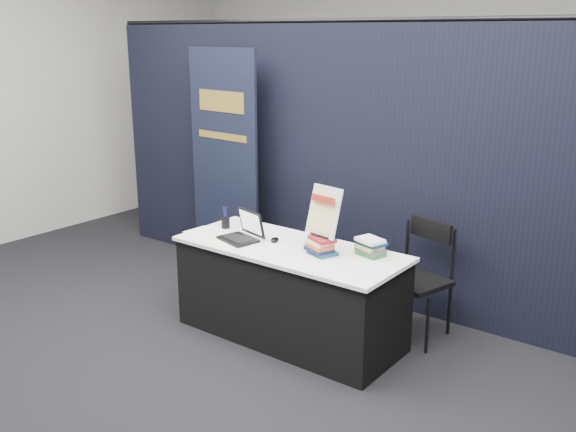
# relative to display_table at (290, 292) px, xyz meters

# --- Properties ---
(floor) EXTENTS (8.00, 8.00, 0.00)m
(floor) POSITION_rel_display_table_xyz_m (0.00, -0.55, -0.38)
(floor) COLOR black
(floor) RESTS_ON ground
(wall_back) EXTENTS (8.00, 0.02, 3.50)m
(wall_back) POSITION_rel_display_table_xyz_m (0.00, 3.45, 1.37)
(wall_back) COLOR #ACA9A2
(wall_back) RESTS_ON floor
(drape_partition) EXTENTS (6.00, 0.08, 2.40)m
(drape_partition) POSITION_rel_display_table_xyz_m (0.00, 1.05, 0.82)
(drape_partition) COLOR black
(drape_partition) RESTS_ON floor
(display_table) EXTENTS (1.80, 0.75, 0.75)m
(display_table) POSITION_rel_display_table_xyz_m (0.00, 0.00, 0.00)
(display_table) COLOR black
(display_table) RESTS_ON floor
(laptop) EXTENTS (0.35, 0.31, 0.23)m
(laptop) POSITION_rel_display_table_xyz_m (-0.41, -0.09, 0.43)
(laptop) COLOR black
(laptop) RESTS_ON display_table
(mouse) EXTENTS (0.10, 0.11, 0.03)m
(mouse) POSITION_rel_display_table_xyz_m (-0.17, 0.03, 0.39)
(mouse) COLOR black
(mouse) RESTS_ON display_table
(brochure_left) EXTENTS (0.34, 0.26, 0.00)m
(brochure_left) POSITION_rel_display_table_xyz_m (-0.75, -0.14, 0.38)
(brochure_left) COLOR white
(brochure_left) RESTS_ON display_table
(brochure_mid) EXTENTS (0.28, 0.21, 0.00)m
(brochure_mid) POSITION_rel_display_table_xyz_m (-0.55, -0.27, 0.38)
(brochure_mid) COLOR white
(brochure_mid) RESTS_ON display_table
(brochure_right) EXTENTS (0.36, 0.30, 0.00)m
(brochure_right) POSITION_rel_display_table_xyz_m (-0.34, -0.02, 0.38)
(brochure_right) COLOR silver
(brochure_right) RESTS_ON display_table
(pen_cup) EXTENTS (0.08, 0.08, 0.09)m
(pen_cup) POSITION_rel_display_table_xyz_m (-0.72, 0.06, 0.42)
(pen_cup) COLOR black
(pen_cup) RESTS_ON display_table
(book_stack_tall) EXTENTS (0.23, 0.21, 0.13)m
(book_stack_tall) POSITION_rel_display_table_xyz_m (0.28, 0.01, 0.44)
(book_stack_tall) COLOR navy
(book_stack_tall) RESTS_ON display_table
(book_stack_short) EXTENTS (0.22, 0.19, 0.13)m
(book_stack_short) POSITION_rel_display_table_xyz_m (0.59, 0.20, 0.44)
(book_stack_short) COLOR #1F7528
(book_stack_short) RESTS_ON display_table
(info_sign) EXTENTS (0.29, 0.16, 0.38)m
(info_sign) POSITION_rel_display_table_xyz_m (0.28, 0.04, 0.69)
(info_sign) COLOR black
(info_sign) RESTS_ON book_stack_tall
(pullup_banner) EXTENTS (0.93, 0.16, 2.19)m
(pullup_banner) POSITION_rel_display_table_xyz_m (-1.40, 0.78, 0.60)
(pullup_banner) COLOR black
(pullup_banner) RESTS_ON floor
(stacking_chair) EXTENTS (0.51, 0.52, 0.92)m
(stacking_chair) POSITION_rel_display_table_xyz_m (0.78, 0.64, 0.13)
(stacking_chair) COLOR black
(stacking_chair) RESTS_ON floor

